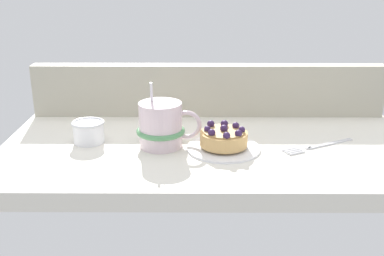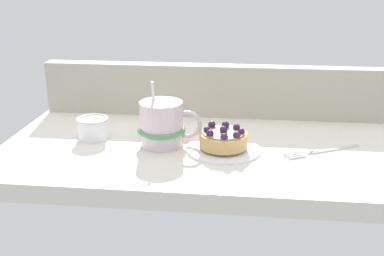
{
  "view_description": "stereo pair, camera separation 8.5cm",
  "coord_description": "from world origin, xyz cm",
  "views": [
    {
      "loc": [
        -3.08,
        -82.21,
        32.65
      ],
      "look_at": [
        -3.54,
        -1.82,
        3.92
      ],
      "focal_mm": 43.16,
      "sensor_mm": 36.0,
      "label": 1
    },
    {
      "loc": [
        5.43,
        -81.71,
        32.65
      ],
      "look_at": [
        -3.54,
        -1.82,
        3.92
      ],
      "focal_mm": 43.16,
      "sensor_mm": 36.0,
      "label": 2
    }
  ],
  "objects": [
    {
      "name": "coffee_mug",
      "position": [
        -9.23,
        -1.03,
        4.12
      ],
      "size": [
        12.24,
        9.14,
        12.29
      ],
      "color": "silver",
      "rests_on": "ground_plane"
    },
    {
      "name": "raspberry_tart",
      "position": [
        2.34,
        -2.62,
        2.44
      ],
      "size": [
        8.8,
        8.8,
        3.96
      ],
      "color": "tan",
      "rests_on": "dessert_plate"
    },
    {
      "name": "ground_plane",
      "position": [
        0.0,
        0.0,
        -1.64
      ],
      "size": [
        79.83,
        40.34,
        3.27
      ],
      "primitive_type": "cube",
      "color": "silver"
    },
    {
      "name": "sugar_bowl",
      "position": [
        -23.45,
        0.9,
        2.27
      ],
      "size": [
        6.33,
        6.33,
        4.25
      ],
      "color": "white",
      "rests_on": "ground_plane"
    },
    {
      "name": "dessert_fork",
      "position": [
        20.4,
        -1.11,
        0.3
      ],
      "size": [
        14.84,
        8.71,
        0.6
      ],
      "color": "silver",
      "rests_on": "ground_plane"
    },
    {
      "name": "window_rail_back",
      "position": [
        0.0,
        18.29,
        5.79
      ],
      "size": [
        78.24,
        3.76,
        11.58
      ],
      "primitive_type": "cube",
      "color": "#B2AD99",
      "rests_on": "ground_plane"
    },
    {
      "name": "dessert_plate",
      "position": [
        2.34,
        -2.62,
        0.41
      ],
      "size": [
        13.7,
        13.7,
        0.88
      ],
      "color": "white",
      "rests_on": "ground_plane"
    }
  ]
}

